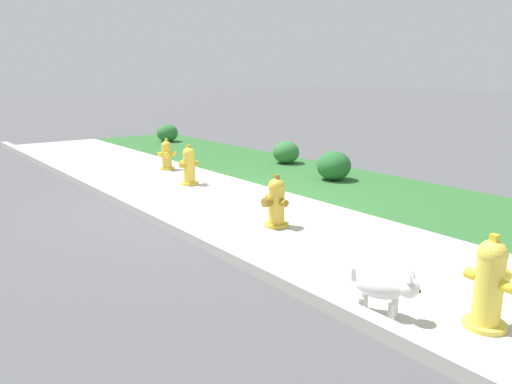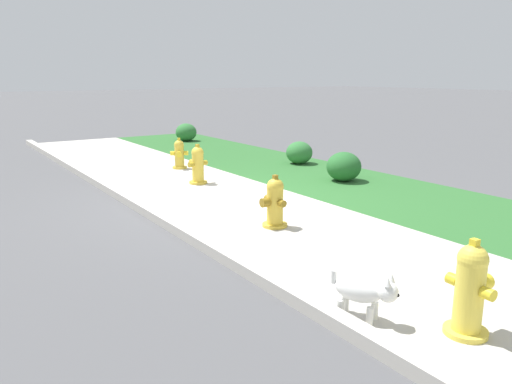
{
  "view_description": "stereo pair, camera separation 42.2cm",
  "coord_description": "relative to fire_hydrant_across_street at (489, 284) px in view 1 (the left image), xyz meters",
  "views": [
    {
      "loc": [
        6.28,
        -4.18,
        1.94
      ],
      "look_at": [
        1.09,
        -0.19,
        0.4
      ],
      "focal_mm": 35.0,
      "sensor_mm": 36.0,
      "label": 1
    },
    {
      "loc": [
        6.53,
        -3.83,
        1.94
      ],
      "look_at": [
        1.09,
        -0.19,
        0.4
      ],
      "focal_mm": 35.0,
      "sensor_mm": 36.0,
      "label": 2
    }
  ],
  "objects": [
    {
      "name": "fire_hydrant_across_street",
      "position": [
        0.0,
        0.0,
        0.0
      ],
      "size": [
        0.4,
        0.38,
        0.77
      ],
      "rotation": [
        0.0,
        0.0,
        6.21
      ],
      "color": "yellow",
      "rests_on": "ground"
    },
    {
      "name": "shrub_bush_near_lamp",
      "position": [
        -4.7,
        3.19,
        -0.1
      ],
      "size": [
        0.65,
        0.65,
        0.55
      ],
      "color": "#28662D",
      "rests_on": "ground"
    },
    {
      "name": "fire_hydrant_by_grass_verge",
      "position": [
        -7.55,
        1.18,
        -0.06
      ],
      "size": [
        0.35,
        0.37,
        0.66
      ],
      "rotation": [
        0.0,
        0.0,
        4.24
      ],
      "color": "gold",
      "rests_on": "ground"
    },
    {
      "name": "shrub_bush_mid_verge",
      "position": [
        -11.59,
        3.31,
        -0.11
      ],
      "size": [
        0.62,
        0.62,
        0.53
      ],
      "color": "#337538",
      "rests_on": "ground"
    },
    {
      "name": "fire_hydrant_mid_block",
      "position": [
        -5.99,
        0.81,
        -0.02
      ],
      "size": [
        0.38,
        0.4,
        0.73
      ],
      "rotation": [
        0.0,
        0.0,
        1.73
      ],
      "color": "gold",
      "rests_on": "ground"
    },
    {
      "name": "street_curb",
      "position": [
        -4.54,
        -0.74,
        -0.31
      ],
      "size": [
        18.0,
        0.16,
        0.12
      ],
      "primitive_type": "cube",
      "color": "#BCB7AD",
      "rests_on": "ground"
    },
    {
      "name": "fire_hydrant_at_driveway",
      "position": [
        -3.06,
        0.41,
        -0.04
      ],
      "size": [
        0.39,
        0.37,
        0.7
      ],
      "rotation": [
        0.0,
        0.0,
        3.12
      ],
      "color": "gold",
      "rests_on": "ground"
    },
    {
      "name": "grass_verge",
      "position": [
        -4.54,
        3.11,
        -0.37
      ],
      "size": [
        18.0,
        2.6,
        0.01
      ],
      "primitive_type": "cube",
      "color": "#2D662D",
      "rests_on": "ground"
    },
    {
      "name": "shrub_bush_far_verge",
      "position": [
        -6.63,
        3.67,
        -0.12
      ],
      "size": [
        0.59,
        0.59,
        0.5
      ],
      "color": "#337538",
      "rests_on": "ground"
    },
    {
      "name": "ground_plane",
      "position": [
        -4.54,
        0.57,
        -0.37
      ],
      "size": [
        120.0,
        120.0,
        0.0
      ],
      "primitive_type": "plane",
      "color": "#515154"
    },
    {
      "name": "sidewalk_pavement",
      "position": [
        -4.54,
        0.57,
        -0.37
      ],
      "size": [
        18.0,
        2.47,
        0.01
      ],
      "primitive_type": "cube",
      "color": "#BCB7AD",
      "rests_on": "ground"
    },
    {
      "name": "small_white_dog",
      "position": [
        -0.6,
        -0.49,
        -0.12
      ],
      "size": [
        0.53,
        0.35,
        0.44
      ],
      "rotation": [
        0.0,
        0.0,
        0.41
      ],
      "color": "white",
      "rests_on": "ground"
    }
  ]
}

